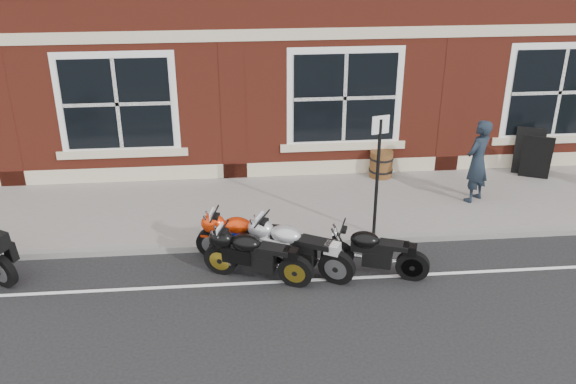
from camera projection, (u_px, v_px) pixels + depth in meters
The scene contains 11 objects.
ground at pixel (299, 287), 10.96m from camera, with size 80.00×80.00×0.00m, color black.
sidewalk at pixel (284, 207), 13.64m from camera, with size 30.00×3.00×0.12m, color slate.
kerb at pixel (291, 243), 12.22m from camera, with size 30.00×0.16×0.12m, color slate.
moto_sport_red at pixel (247, 235), 11.59m from camera, with size 1.93×0.61×0.88m.
moto_sport_black at pixel (256, 253), 11.00m from camera, with size 1.87×0.86×0.89m.
moto_sport_silver at pixel (296, 246), 11.16m from camera, with size 1.90×1.13×0.94m.
moto_naked_black at pixel (373, 250), 11.15m from camera, with size 1.82×0.77×0.86m.
pedestrian_left at pixel (477, 161), 13.44m from camera, with size 0.66×0.43×1.80m, color black.
a_board_sign at pixel (533, 154), 14.76m from camera, with size 0.66×0.44×1.10m, color black, non-canonical shape.
barrel_planter at pixel (381, 164), 14.86m from camera, with size 0.56×0.56×0.62m.
parking_sign at pixel (378, 168), 11.86m from camera, with size 0.33×0.11×2.40m.
Camera 1 is at (-1.02, -9.19, 6.11)m, focal length 40.00 mm.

